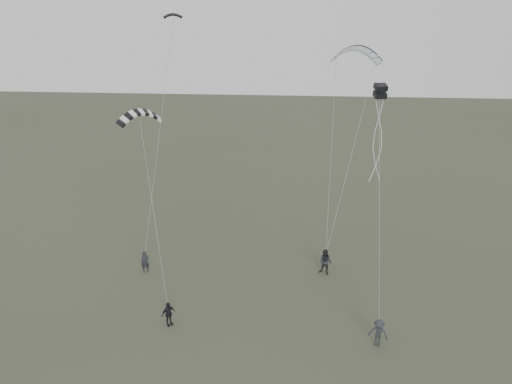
# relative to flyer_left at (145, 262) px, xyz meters

# --- Properties ---
(ground) EXTENTS (140.00, 140.00, 0.00)m
(ground) POSITION_rel_flyer_left_xyz_m (6.85, -5.41, -0.80)
(ground) COLOR #3A422C
(ground) RESTS_ON ground
(flyer_left) EXTENTS (0.66, 0.52, 1.60)m
(flyer_left) POSITION_rel_flyer_left_xyz_m (0.00, 0.00, 0.00)
(flyer_left) COLOR black
(flyer_left) RESTS_ON ground
(flyer_right) EXTENTS (1.13, 1.03, 1.89)m
(flyer_right) POSITION_rel_flyer_left_xyz_m (12.75, 0.66, 0.14)
(flyer_right) COLOR #222227
(flyer_right) RESTS_ON ground
(flyer_center) EXTENTS (0.92, 0.92, 1.57)m
(flyer_center) POSITION_rel_flyer_left_xyz_m (3.09, -5.89, -0.02)
(flyer_center) COLOR black
(flyer_center) RESTS_ON ground
(flyer_far) EXTENTS (1.24, 0.95, 1.70)m
(flyer_far) POSITION_rel_flyer_left_xyz_m (15.31, -6.85, 0.05)
(flyer_far) COLOR #27272B
(flyer_far) RESTS_ON ground
(kite_dark_small) EXTENTS (1.41, 0.81, 0.54)m
(kite_dark_small) POSITION_rel_flyer_left_xyz_m (1.40, 7.02, 16.26)
(kite_dark_small) COLOR black
(kite_dark_small) RESTS_ON flyer_left
(kite_pale_large) EXTENTS (3.74, 2.62, 1.65)m
(kite_pale_large) POSITION_rel_flyer_left_xyz_m (14.50, 6.46, 14.08)
(kite_pale_large) COLOR #A0A2A5
(kite_pale_large) RESTS_ON flyer_right
(kite_striped) EXTENTS (2.67, 2.40, 1.23)m
(kite_striped) POSITION_rel_flyer_left_xyz_m (0.97, -1.36, 11.11)
(kite_striped) COLOR black
(kite_striped) RESTS_ON flyer_center
(kite_box) EXTENTS (0.80, 0.90, 0.85)m
(kite_box) POSITION_rel_flyer_left_xyz_m (15.23, -0.58, 12.44)
(kite_box) COLOR black
(kite_box) RESTS_ON flyer_far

